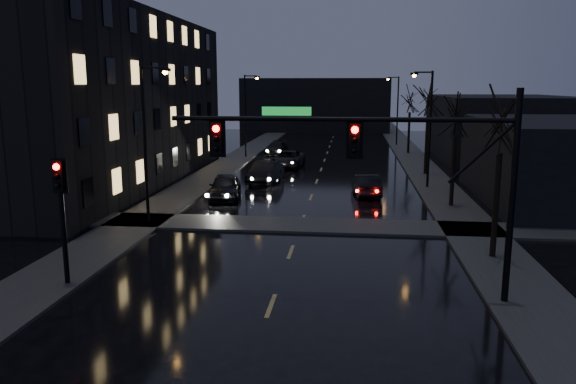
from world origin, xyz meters
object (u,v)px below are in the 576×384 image
(oncoming_car_b, at_px, (265,172))
(oncoming_car_d, at_px, (276,148))
(lead_car, at_px, (366,185))
(oncoming_car_a, at_px, (225,187))
(oncoming_car_c, at_px, (288,159))

(oncoming_car_b, distance_m, oncoming_car_d, 16.78)
(oncoming_car_b, height_order, lead_car, oncoming_car_b)
(oncoming_car_a, distance_m, oncoming_car_b, 6.29)
(oncoming_car_b, bearing_deg, oncoming_car_d, 102.71)
(oncoming_car_a, relative_size, oncoming_car_d, 1.02)
(oncoming_car_a, height_order, oncoming_car_c, oncoming_car_a)
(oncoming_car_b, height_order, oncoming_car_c, oncoming_car_b)
(oncoming_car_b, bearing_deg, lead_car, -20.96)
(oncoming_car_a, bearing_deg, oncoming_car_c, 72.39)
(oncoming_car_c, distance_m, oncoming_car_d, 8.99)
(oncoming_car_c, xyz_separation_m, oncoming_car_d, (-2.19, 8.72, -0.07))
(oncoming_car_b, xyz_separation_m, oncoming_car_d, (-1.43, 16.71, -0.12))
(oncoming_car_b, height_order, oncoming_car_d, oncoming_car_b)
(oncoming_car_c, bearing_deg, oncoming_car_a, -95.52)
(oncoming_car_b, relative_size, oncoming_car_d, 1.05)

